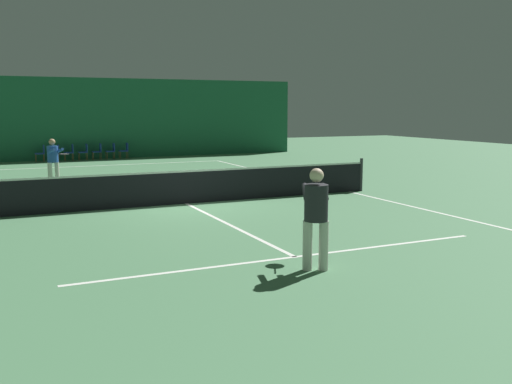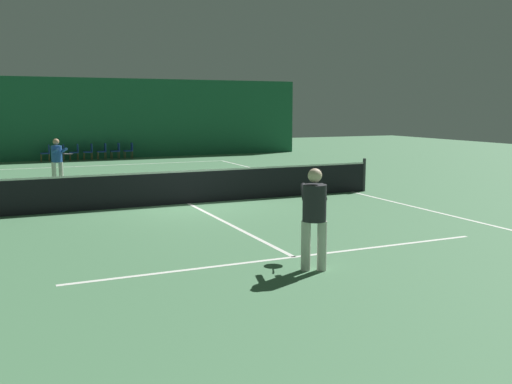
{
  "view_description": "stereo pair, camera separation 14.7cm",
  "coord_description": "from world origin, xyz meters",
  "px_view_note": "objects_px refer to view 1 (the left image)",
  "views": [
    {
      "loc": [
        -4.89,
        -15.29,
        2.71
      ],
      "look_at": [
        -0.04,
        -4.79,
        0.99
      ],
      "focal_mm": 40.0,
      "sensor_mm": 36.0,
      "label": 1
    },
    {
      "loc": [
        -4.76,
        -15.35,
        2.71
      ],
      "look_at": [
        -0.04,
        -4.79,
        0.99
      ],
      "focal_mm": 40.0,
      "sensor_mm": 36.0,
      "label": 2
    }
  ],
  "objects_px": {
    "tennis_net": "(186,186)",
    "courtside_chair_4": "(98,150)",
    "courtside_chair_0": "(41,152)",
    "courtside_chair_1": "(56,152)",
    "courtside_chair_2": "(70,151)",
    "courtside_chair_5": "(112,150)",
    "courtside_chair_6": "(125,150)",
    "player_far": "(53,158)",
    "player_near": "(316,211)",
    "courtside_chair_3": "(84,151)"
  },
  "relations": [
    {
      "from": "tennis_net",
      "to": "courtside_chair_4",
      "type": "height_order",
      "value": "tennis_net"
    },
    {
      "from": "courtside_chair_0",
      "to": "courtside_chair_1",
      "type": "xyz_separation_m",
      "value": [
        0.7,
        0.0,
        0.0
      ]
    },
    {
      "from": "courtside_chair_2",
      "to": "courtside_chair_4",
      "type": "relative_size",
      "value": 1.0
    },
    {
      "from": "courtside_chair_4",
      "to": "courtside_chair_5",
      "type": "height_order",
      "value": "same"
    },
    {
      "from": "courtside_chair_0",
      "to": "courtside_chair_4",
      "type": "bearing_deg",
      "value": 90.0
    },
    {
      "from": "courtside_chair_0",
      "to": "courtside_chair_6",
      "type": "relative_size",
      "value": 1.0
    },
    {
      "from": "courtside_chair_2",
      "to": "courtside_chair_4",
      "type": "height_order",
      "value": "same"
    },
    {
      "from": "tennis_net",
      "to": "courtside_chair_2",
      "type": "relative_size",
      "value": 14.29
    },
    {
      "from": "courtside_chair_1",
      "to": "courtside_chair_5",
      "type": "bearing_deg",
      "value": 90.0
    },
    {
      "from": "courtside_chair_0",
      "to": "courtside_chair_4",
      "type": "xyz_separation_m",
      "value": [
        2.78,
        0.0,
        0.0
      ]
    },
    {
      "from": "courtside_chair_2",
      "to": "courtside_chair_5",
      "type": "xyz_separation_m",
      "value": [
        2.09,
        0.0,
        0.0
      ]
    },
    {
      "from": "courtside_chair_0",
      "to": "courtside_chair_2",
      "type": "distance_m",
      "value": 1.39
    },
    {
      "from": "courtside_chair_1",
      "to": "courtside_chair_2",
      "type": "xyz_separation_m",
      "value": [
        0.7,
        0.0,
        0.0
      ]
    },
    {
      "from": "player_far",
      "to": "courtside_chair_0",
      "type": "height_order",
      "value": "player_far"
    },
    {
      "from": "player_near",
      "to": "player_far",
      "type": "bearing_deg",
      "value": 38.2
    },
    {
      "from": "courtside_chair_1",
      "to": "courtside_chair_2",
      "type": "relative_size",
      "value": 1.0
    },
    {
      "from": "player_near",
      "to": "courtside_chair_4",
      "type": "xyz_separation_m",
      "value": [
        0.16,
        22.36,
        -0.52
      ]
    },
    {
      "from": "courtside_chair_0",
      "to": "courtside_chair_1",
      "type": "bearing_deg",
      "value": 90.0
    },
    {
      "from": "player_near",
      "to": "player_far",
      "type": "height_order",
      "value": "player_near"
    },
    {
      "from": "courtside_chair_1",
      "to": "courtside_chair_3",
      "type": "xyz_separation_m",
      "value": [
        1.39,
        0.0,
        0.0
      ]
    },
    {
      "from": "courtside_chair_5",
      "to": "courtside_chair_6",
      "type": "distance_m",
      "value": 0.7
    },
    {
      "from": "courtside_chair_0",
      "to": "courtside_chair_4",
      "type": "relative_size",
      "value": 1.0
    },
    {
      "from": "player_near",
      "to": "courtside_chair_5",
      "type": "relative_size",
      "value": 2.05
    },
    {
      "from": "courtside_chair_6",
      "to": "courtside_chair_4",
      "type": "bearing_deg",
      "value": -90.0
    },
    {
      "from": "tennis_net",
      "to": "courtside_chair_5",
      "type": "bearing_deg",
      "value": 87.06
    },
    {
      "from": "courtside_chair_1",
      "to": "courtside_chair_2",
      "type": "distance_m",
      "value": 0.7
    },
    {
      "from": "courtside_chair_2",
      "to": "courtside_chair_5",
      "type": "relative_size",
      "value": 1.0
    },
    {
      "from": "courtside_chair_1",
      "to": "courtside_chair_3",
      "type": "distance_m",
      "value": 1.39
    },
    {
      "from": "tennis_net",
      "to": "courtside_chair_0",
      "type": "distance_m",
      "value": 15.35
    },
    {
      "from": "courtside_chair_2",
      "to": "courtside_chair_5",
      "type": "bearing_deg",
      "value": 90.0
    },
    {
      "from": "courtside_chair_1",
      "to": "courtside_chair_4",
      "type": "bearing_deg",
      "value": 90.0
    },
    {
      "from": "courtside_chair_1",
      "to": "courtside_chair_4",
      "type": "height_order",
      "value": "same"
    },
    {
      "from": "tennis_net",
      "to": "courtside_chair_1",
      "type": "xyz_separation_m",
      "value": [
        -2.01,
        15.11,
        -0.03
      ]
    },
    {
      "from": "courtside_chair_1",
      "to": "courtside_chair_5",
      "type": "height_order",
      "value": "same"
    },
    {
      "from": "courtside_chair_0",
      "to": "courtside_chair_2",
      "type": "bearing_deg",
      "value": 90.0
    },
    {
      "from": "player_near",
      "to": "courtside_chair_2",
      "type": "xyz_separation_m",
      "value": [
        -1.23,
        22.36,
        -0.52
      ]
    },
    {
      "from": "player_near",
      "to": "courtside_chair_5",
      "type": "xyz_separation_m",
      "value": [
        0.86,
        22.36,
        -0.52
      ]
    },
    {
      "from": "courtside_chair_4",
      "to": "courtside_chair_5",
      "type": "xyz_separation_m",
      "value": [
        0.7,
        0.0,
        0.0
      ]
    },
    {
      "from": "courtside_chair_2",
      "to": "player_near",
      "type": "bearing_deg",
      "value": 3.15
    },
    {
      "from": "courtside_chair_1",
      "to": "courtside_chair_2",
      "type": "bearing_deg",
      "value": 90.0
    },
    {
      "from": "tennis_net",
      "to": "courtside_chair_2",
      "type": "height_order",
      "value": "tennis_net"
    },
    {
      "from": "courtside_chair_4",
      "to": "courtside_chair_3",
      "type": "bearing_deg",
      "value": -90.0
    },
    {
      "from": "courtside_chair_4",
      "to": "courtside_chair_6",
      "type": "relative_size",
      "value": 1.0
    },
    {
      "from": "courtside_chair_0",
      "to": "courtside_chair_5",
      "type": "xyz_separation_m",
      "value": [
        3.48,
        0.0,
        0.0
      ]
    },
    {
      "from": "courtside_chair_0",
      "to": "courtside_chair_4",
      "type": "distance_m",
      "value": 2.78
    },
    {
      "from": "courtside_chair_2",
      "to": "courtside_chair_3",
      "type": "distance_m",
      "value": 0.7
    },
    {
      "from": "tennis_net",
      "to": "courtside_chair_1",
      "type": "bearing_deg",
      "value": 97.57
    },
    {
      "from": "player_near",
      "to": "courtside_chair_1",
      "type": "relative_size",
      "value": 2.05
    },
    {
      "from": "courtside_chair_2",
      "to": "courtside_chair_4",
      "type": "xyz_separation_m",
      "value": [
        1.39,
        0.0,
        0.0
      ]
    },
    {
      "from": "courtside_chair_3",
      "to": "courtside_chair_6",
      "type": "distance_m",
      "value": 2.09
    }
  ]
}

